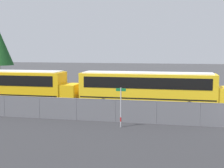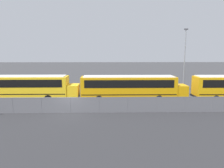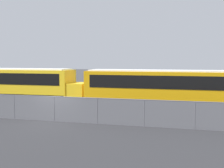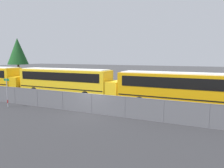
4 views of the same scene
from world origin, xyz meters
name	(u,v)px [view 1 (image 1 of 4)]	position (x,y,z in m)	size (l,w,h in m)	color
school_bus_1	(7,84)	(-21.03, 5.36, 1.97)	(13.71, 2.49, 3.32)	yellow
school_bus_2	(150,87)	(-7.05, 5.81, 1.97)	(13.71, 2.49, 3.32)	yellow
street_sign	(121,106)	(-8.38, -1.45, 1.47)	(0.70, 0.09, 2.77)	#B7B7BC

